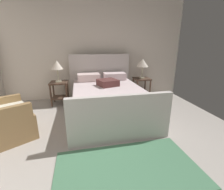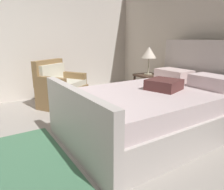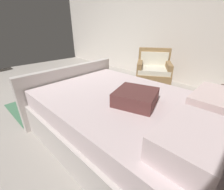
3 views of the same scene
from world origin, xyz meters
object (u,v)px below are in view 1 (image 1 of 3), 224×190
(bed, at_px, (107,98))
(armchair, at_px, (2,120))
(table_lamp_right, at_px, (143,63))
(nightstand_left, at_px, (59,89))
(nightstand_right, at_px, (141,85))
(table_lamp_left, at_px, (57,65))

(bed, relative_size, armchair, 2.39)
(table_lamp_right, distance_m, armchair, 3.47)
(table_lamp_right, relative_size, nightstand_left, 0.90)
(table_lamp_right, relative_size, armchair, 0.54)
(nightstand_right, relative_size, nightstand_left, 1.00)
(nightstand_right, relative_size, table_lamp_left, 1.11)
(nightstand_left, bearing_deg, table_lamp_right, 2.35)
(table_lamp_right, bearing_deg, armchair, -150.28)
(table_lamp_left, height_order, armchair, table_lamp_left)
(armchair, bearing_deg, nightstand_left, 67.20)
(bed, xyz_separation_m, table_lamp_right, (1.14, 0.90, 0.67))
(table_lamp_right, xyz_separation_m, nightstand_left, (-2.28, -0.09, -0.62))
(nightstand_right, xyz_separation_m, table_lamp_left, (-2.28, -0.09, 0.62))
(table_lamp_right, relative_size, table_lamp_left, 1.00)
(bed, xyz_separation_m, table_lamp_left, (-1.14, 0.81, 0.66))
(table_lamp_left, xyz_separation_m, armchair, (-0.67, -1.59, -0.67))
(table_lamp_right, bearing_deg, nightstand_right, -108.43)
(nightstand_right, distance_m, table_lamp_right, 0.62)
(nightstand_left, xyz_separation_m, table_lamp_left, (-0.00, 0.00, 0.62))
(table_lamp_right, bearing_deg, table_lamp_left, -177.65)
(nightstand_left, bearing_deg, table_lamp_left, 97.13)
(bed, relative_size, table_lamp_left, 4.43)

